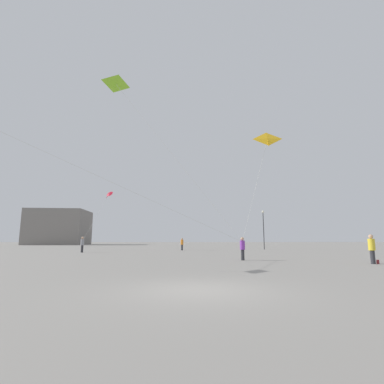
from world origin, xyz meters
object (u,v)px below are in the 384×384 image
at_px(person_in_orange, 182,243).
at_px(lamppost_east, 263,224).
at_px(person_in_yellow, 372,248).
at_px(person_in_grey, 82,244).
at_px(kite_crimson_diamond, 109,194).
at_px(person_in_purple, 242,248).
at_px(kite_lime_delta, 118,86).
at_px(handbag_beside_flyer, 378,262).
at_px(building_left_hall, 59,227).
at_px(kite_amber_delta, 267,140).

height_order(person_in_orange, lamppost_east, lamppost_east).
bearing_deg(lamppost_east, person_in_yellow, -89.99).
distance_m(person_in_grey, kite_crimson_diamond, 10.46).
distance_m(person_in_yellow, person_in_orange, 25.39).
xyz_separation_m(person_in_purple, lamppost_east, (7.35, 22.19, 2.90)).
distance_m(kite_lime_delta, handbag_beside_flyer, 22.35).
bearing_deg(person_in_orange, kite_crimson_diamond, 57.44).
relative_size(kite_crimson_diamond, building_left_hall, 0.53).
xyz_separation_m(person_in_grey, kite_lime_delta, (6.39, -12.00, 12.72)).
xyz_separation_m(kite_amber_delta, kite_lime_delta, (-11.71, 0.85, 4.77)).
bearing_deg(kite_amber_delta, person_in_purple, 171.99).
relative_size(person_in_orange, kite_lime_delta, 0.13).
bearing_deg(person_in_yellow, person_in_purple, 106.51).
bearing_deg(building_left_hall, kite_crimson_diamond, -58.85).
xyz_separation_m(person_in_grey, lamppost_east, (23.39, 9.63, 2.83)).
relative_size(kite_lime_delta, handbag_beside_flyer, 40.63).
bearing_deg(handbag_beside_flyer, kite_amber_delta, 153.09).
height_order(kite_crimson_diamond, handbag_beside_flyer, kite_crimson_diamond).
relative_size(person_in_orange, lamppost_east, 0.29).
xyz_separation_m(person_in_purple, person_in_grey, (-16.04, 12.56, 0.07)).
bearing_deg(building_left_hall, person_in_grey, -63.60).
xyz_separation_m(kite_lime_delta, lamppost_east, (17.00, 21.63, -9.90)).
distance_m(person_in_yellow, person_in_grey, 28.24).
height_order(person_in_yellow, person_in_orange, person_in_yellow).
distance_m(person_in_yellow, kite_lime_delta, 21.58).
height_order(person_in_purple, building_left_hall, building_left_hall).
bearing_deg(person_in_orange, person_in_yellow, -177.12).
relative_size(person_in_orange, building_left_hall, 0.11).
bearing_deg(lamppost_east, kite_lime_delta, -128.17).
distance_m(kite_amber_delta, building_left_hall, 75.69).
bearing_deg(kite_amber_delta, person_in_orange, 109.45).
xyz_separation_m(kite_crimson_diamond, kite_lime_delta, (5.73, -19.77, 5.75)).
height_order(person_in_grey, lamppost_east, lamppost_east).
bearing_deg(person_in_purple, building_left_hall, 72.56).
relative_size(person_in_purple, kite_amber_delta, 0.20).
xyz_separation_m(kite_amber_delta, kite_crimson_diamond, (-17.44, 20.62, -0.97)).
height_order(kite_amber_delta, kite_crimson_diamond, kite_amber_delta).
height_order(person_in_grey, kite_amber_delta, kite_amber_delta).
distance_m(person_in_grey, lamppost_east, 25.46).
bearing_deg(person_in_yellow, handbag_beside_flyer, -33.66).
bearing_deg(kite_lime_delta, kite_amber_delta, -4.16).
bearing_deg(lamppost_east, person_in_purple, -108.33).
height_order(kite_amber_delta, building_left_hall, building_left_hall).
relative_size(person_in_yellow, kite_lime_delta, 0.14).
bearing_deg(handbag_beside_flyer, person_in_purple, 157.72).
bearing_deg(kite_amber_delta, kite_crimson_diamond, 130.23).
height_order(person_in_yellow, handbag_beside_flyer, person_in_yellow).
bearing_deg(person_in_purple, person_in_grey, 91.31).
height_order(person_in_yellow, building_left_hall, building_left_hall).
height_order(person_in_yellow, person_in_grey, person_in_yellow).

